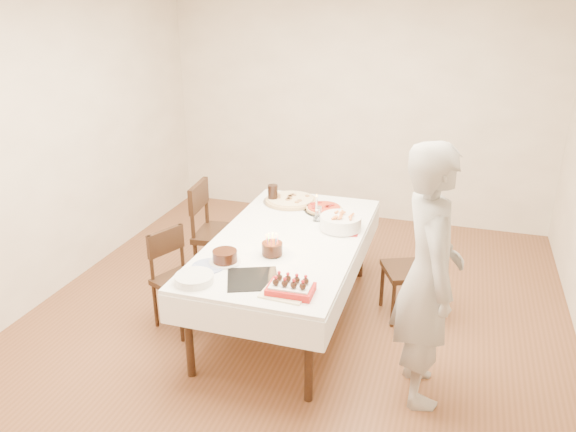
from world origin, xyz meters
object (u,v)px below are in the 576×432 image
(dining_table, at_px, (288,279))
(person, at_px, (428,276))
(chair_left_savory, at_px, (222,234))
(taper_candle, at_px, (316,207))
(layer_cake, at_px, (225,257))
(pasta_bowl, at_px, (341,222))
(pizza_white, at_px, (291,200))
(strawberry_box, at_px, (291,288))
(chair_left_dessert, at_px, (182,281))
(pizza_pepperoni, at_px, (324,209))
(cola_glass, at_px, (273,194))
(chair_right_savory, at_px, (409,271))
(birthday_cake, at_px, (272,244))

(dining_table, height_order, person, person)
(chair_left_savory, xyz_separation_m, taper_candle, (0.91, -0.02, 0.38))
(chair_left_savory, height_order, layer_cake, chair_left_savory)
(layer_cake, bearing_deg, pasta_bowl, 51.75)
(pizza_white, relative_size, strawberry_box, 1.71)
(chair_left_dessert, xyz_separation_m, pizza_pepperoni, (0.92, 1.02, 0.36))
(chair_left_dessert, xyz_separation_m, pizza_white, (0.57, 1.14, 0.36))
(chair_left_savory, height_order, taper_candle, taper_candle)
(person, bearing_deg, cola_glass, 32.94)
(chair_right_savory, bearing_deg, person, -102.80)
(chair_right_savory, xyz_separation_m, pizza_pepperoni, (-0.82, 0.30, 0.35))
(person, bearing_deg, layer_cake, 72.28)
(chair_left_dessert, bearing_deg, layer_cake, -179.74)
(chair_right_savory, relative_size, person, 0.47)
(strawberry_box, bearing_deg, chair_left_dessert, 155.68)
(pizza_pepperoni, xyz_separation_m, birthday_cake, (-0.15, -1.00, 0.07))
(pasta_bowl, bearing_deg, chair_left_savory, 172.97)
(chair_left_dessert, bearing_deg, chair_right_savory, -134.70)
(pizza_pepperoni, xyz_separation_m, taper_candle, (-0.01, -0.25, 0.10))
(pasta_bowl, bearing_deg, taper_candle, 153.89)
(dining_table, relative_size, chair_left_dessert, 2.60)
(person, xyz_separation_m, pasta_bowl, (-0.77, 0.91, -0.08))
(cola_glass, height_order, layer_cake, cola_glass)
(layer_cake, bearing_deg, cola_glass, 93.11)
(cola_glass, bearing_deg, strawberry_box, -67.19)
(dining_table, relative_size, taper_candle, 8.59)
(taper_candle, distance_m, strawberry_box, 1.27)
(person, height_order, pizza_white, person)
(dining_table, xyz_separation_m, cola_glass, (-0.38, 0.73, 0.46))
(taper_candle, xyz_separation_m, birthday_cake, (-0.14, -0.75, -0.04))
(chair_left_savory, bearing_deg, cola_glass, -149.63)
(layer_cake, relative_size, strawberry_box, 0.76)
(chair_left_dessert, height_order, pizza_pepperoni, chair_left_dessert)
(cola_glass, bearing_deg, chair_right_savory, -15.70)
(pizza_white, bearing_deg, chair_right_savory, -19.90)
(person, xyz_separation_m, strawberry_box, (-0.86, -0.23, -0.11))
(chair_left_dessert, distance_m, layer_cake, 0.65)
(dining_table, relative_size, person, 1.20)
(dining_table, distance_m, pizza_white, 0.90)
(dining_table, xyz_separation_m, pasta_bowl, (0.36, 0.30, 0.44))
(taper_candle, height_order, cola_glass, taper_candle)
(pizza_pepperoni, bearing_deg, dining_table, -101.23)
(birthday_cake, bearing_deg, chair_left_savory, 134.51)
(strawberry_box, bearing_deg, dining_table, 108.57)
(chair_right_savory, height_order, birthday_cake, birthday_cake)
(person, xyz_separation_m, taper_candle, (-1.01, 1.03, -0.02))
(cola_glass, xyz_separation_m, birthday_cake, (0.36, -1.07, 0.00))
(chair_right_savory, height_order, chair_left_savory, chair_left_savory)
(dining_table, xyz_separation_m, strawberry_box, (0.28, -0.84, 0.41))
(dining_table, xyz_separation_m, chair_left_dessert, (-0.79, -0.35, 0.04))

